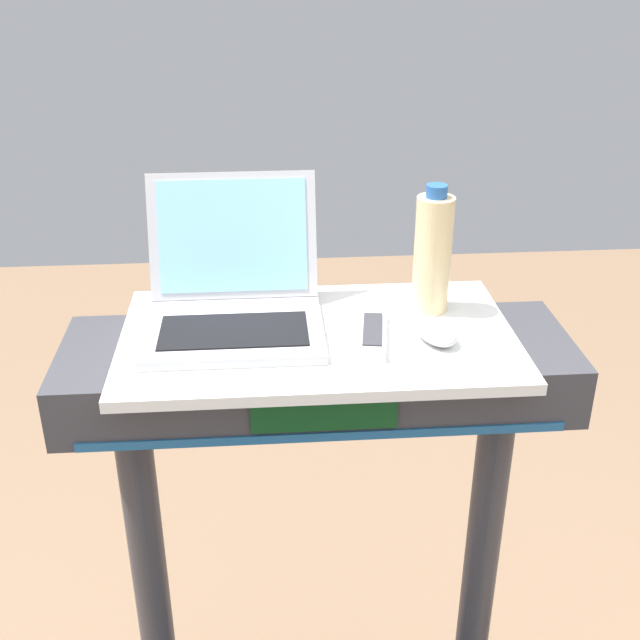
{
  "coord_description": "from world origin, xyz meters",
  "views": [
    {
      "loc": [
        -0.09,
        -0.52,
        1.83
      ],
      "look_at": [
        0.0,
        0.65,
        1.25
      ],
      "focal_mm": 44.45,
      "sensor_mm": 36.0,
      "label": 1
    }
  ],
  "objects_px": {
    "laptop": "(234,299)",
    "water_bottle": "(433,253)",
    "computer_mouse": "(436,331)",
    "tv_remote": "(372,334)"
  },
  "relations": [
    {
      "from": "laptop",
      "to": "computer_mouse",
      "type": "height_order",
      "value": "laptop"
    },
    {
      "from": "laptop",
      "to": "water_bottle",
      "type": "height_order",
      "value": "laptop"
    },
    {
      "from": "computer_mouse",
      "to": "tv_remote",
      "type": "height_order",
      "value": "computer_mouse"
    },
    {
      "from": "laptop",
      "to": "tv_remote",
      "type": "bearing_deg",
      "value": -18.75
    },
    {
      "from": "laptop",
      "to": "computer_mouse",
      "type": "bearing_deg",
      "value": -14.41
    },
    {
      "from": "laptop",
      "to": "water_bottle",
      "type": "xyz_separation_m",
      "value": [
        0.36,
        0.03,
        0.06
      ]
    },
    {
      "from": "water_bottle",
      "to": "tv_remote",
      "type": "bearing_deg",
      "value": -136.53
    },
    {
      "from": "computer_mouse",
      "to": "tv_remote",
      "type": "distance_m",
      "value": 0.11
    },
    {
      "from": "computer_mouse",
      "to": "laptop",
      "type": "bearing_deg",
      "value": 150.01
    },
    {
      "from": "water_bottle",
      "to": "computer_mouse",
      "type": "bearing_deg",
      "value": -96.21
    }
  ]
}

